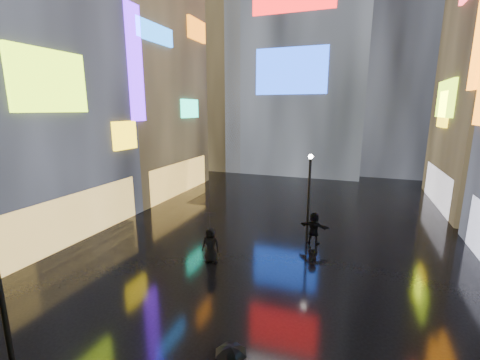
% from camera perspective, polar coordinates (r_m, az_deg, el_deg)
% --- Properties ---
extents(ground, '(140.00, 140.00, 0.00)m').
position_cam_1_polar(ground, '(22.00, 7.19, -8.53)').
color(ground, black).
rests_on(ground, ground).
extents(building_left_far, '(10.28, 12.00, 22.00)m').
position_cam_1_polar(building_left_far, '(33.24, -18.85, 17.24)').
color(building_left_far, black).
rests_on(building_left_far, ground).
extents(tower_main, '(16.00, 14.20, 42.00)m').
position_cam_1_polar(tower_main, '(46.57, 11.38, 28.65)').
color(tower_main, black).
rests_on(tower_main, ground).
extents(tower_flank_right, '(12.00, 12.00, 34.00)m').
position_cam_1_polar(tower_flank_right, '(47.21, 27.31, 22.34)').
color(tower_flank_right, black).
rests_on(tower_flank_right, ground).
extents(tower_flank_left, '(10.00, 10.00, 26.00)m').
position_cam_1_polar(tower_flank_left, '(46.21, -3.87, 18.83)').
color(tower_flank_left, black).
rests_on(tower_flank_left, ground).
extents(lamp_far, '(0.30, 0.30, 5.20)m').
position_cam_1_polar(lamp_far, '(20.24, 12.17, -1.83)').
color(lamp_far, black).
rests_on(lamp_far, ground).
extents(pedestrian_4, '(0.97, 0.68, 1.88)m').
position_cam_1_polar(pedestrian_4, '(17.11, -5.25, -11.39)').
color(pedestrian_4, black).
rests_on(pedestrian_4, ground).
extents(pedestrian_5, '(1.86, 0.85, 1.93)m').
position_cam_1_polar(pedestrian_5, '(19.68, 13.01, -8.33)').
color(pedestrian_5, black).
rests_on(pedestrian_5, ground).
extents(umbrella_1, '(0.99, 0.99, 0.68)m').
position_cam_1_polar(umbrella_1, '(9.02, -1.60, -28.97)').
color(umbrella_1, black).
rests_on(umbrella_1, pedestrian_2).
extents(umbrella_2, '(1.25, 1.24, 0.84)m').
position_cam_1_polar(umbrella_2, '(16.60, -5.34, -7.09)').
color(umbrella_2, black).
rests_on(umbrella_2, pedestrian_4).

